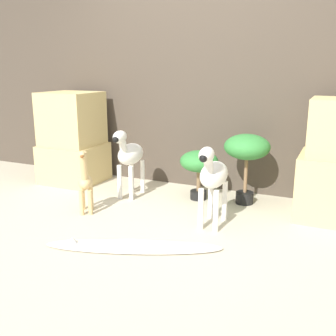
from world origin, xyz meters
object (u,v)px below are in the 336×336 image
potted_palm_back (199,164)px  surfboard (132,246)px  zebra_left (129,155)px  potted_palm_front (247,151)px  giraffe_figurine (85,182)px  zebra_right (213,176)px

potted_palm_back → surfboard: size_ratio=0.38×
zebra_left → potted_palm_back: zebra_left is taller
potted_palm_back → potted_palm_front: bearing=7.7°
zebra_left → potted_palm_back: size_ratio=1.43×
giraffe_figurine → potted_palm_back: giraffe_figurine is taller
potted_palm_front → zebra_right: bearing=-99.9°
potted_palm_back → zebra_right: bearing=-60.9°
zebra_right → zebra_left: size_ratio=1.00×
potted_palm_back → surfboard: bearing=-93.3°
zebra_left → surfboard: (0.59, -1.03, -0.42)m
zebra_right → surfboard: 0.86m
zebra_right → potted_palm_front: size_ratio=1.04×
giraffe_figurine → zebra_right: bearing=9.0°
zebra_left → surfboard: size_ratio=0.54×
zebra_left → potted_palm_back: (0.66, 0.20, -0.07)m
zebra_right → surfboard: (-0.40, -0.63, -0.42)m
potted_palm_back → giraffe_figurine: bearing=-135.3°
zebra_right → potted_palm_back: zebra_right is taller
giraffe_figurine → potted_palm_back: (0.79, 0.78, 0.07)m
zebra_left → surfboard: zebra_left is taller
surfboard → giraffe_figurine: bearing=147.9°
zebra_left → giraffe_figurine: bearing=-102.0°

